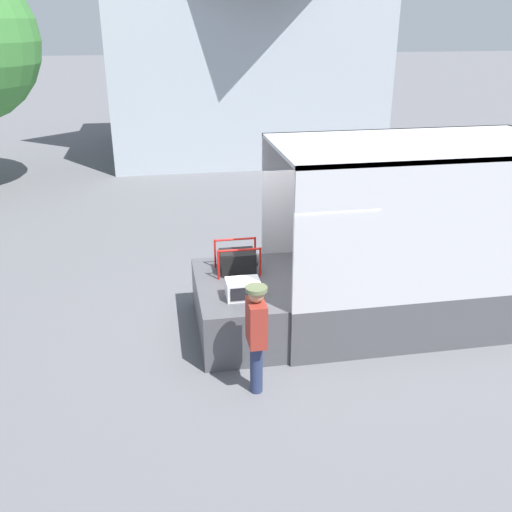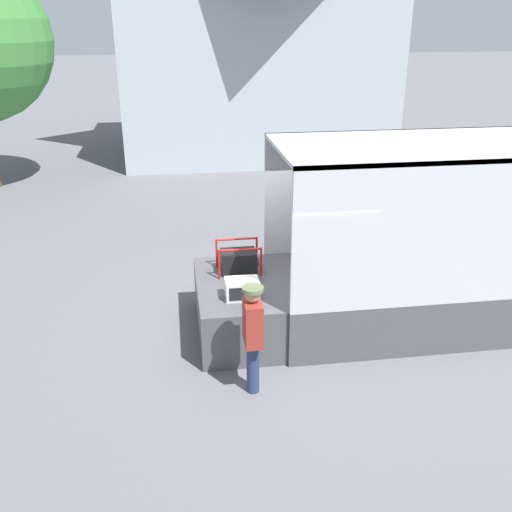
# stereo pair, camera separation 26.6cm
# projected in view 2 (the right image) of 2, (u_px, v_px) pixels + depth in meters

# --- Properties ---
(ground_plane) EXTENTS (160.00, 160.00, 0.00)m
(ground_plane) POSITION_uv_depth(u_px,v_px,m) (275.00, 328.00, 9.93)
(ground_plane) COLOR slate
(box_truck) EXTENTS (6.60, 2.45, 3.16)m
(box_truck) POSITION_uv_depth(u_px,v_px,m) (488.00, 264.00, 10.07)
(box_truck) COLOR #B2B2B7
(box_truck) RESTS_ON ground
(tailgate_deck) EXTENTS (1.32, 2.33, 0.92)m
(tailgate_deck) POSITION_uv_depth(u_px,v_px,m) (237.00, 307.00, 9.66)
(tailgate_deck) COLOR #4C4C51
(tailgate_deck) RESTS_ON ground
(microwave) EXTENTS (0.53, 0.37, 0.31)m
(microwave) POSITION_uv_depth(u_px,v_px,m) (242.00, 289.00, 8.93)
(microwave) COLOR white
(microwave) RESTS_ON tailgate_deck
(portable_generator) EXTENTS (0.75, 0.54, 0.52)m
(portable_generator) POSITION_uv_depth(u_px,v_px,m) (240.00, 261.00, 9.84)
(portable_generator) COLOR black
(portable_generator) RESTS_ON tailgate_deck
(worker_person) EXTENTS (0.30, 0.44, 1.67)m
(worker_person) POSITION_uv_depth(u_px,v_px,m) (253.00, 329.00, 7.87)
(worker_person) COLOR navy
(worker_person) RESTS_ON ground
(house_backdrop) EXTENTS (10.19, 8.29, 8.15)m
(house_backdrop) POSITION_uv_depth(u_px,v_px,m) (251.00, 41.00, 22.10)
(house_backdrop) COLOR #A8B2BC
(house_backdrop) RESTS_ON ground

